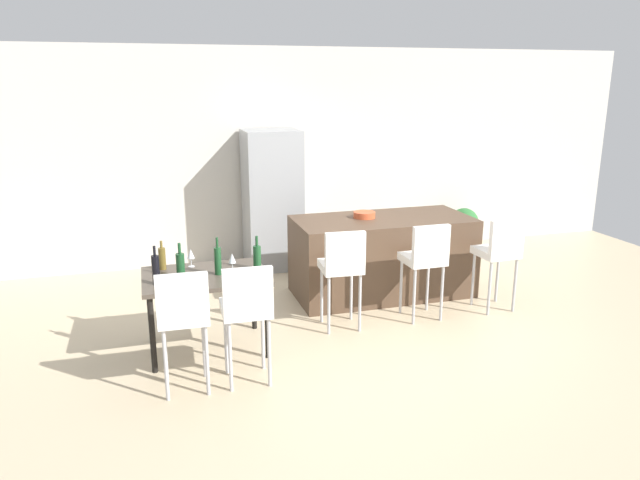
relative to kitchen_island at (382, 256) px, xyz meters
name	(u,v)px	position (x,y,z in m)	size (l,w,h in m)	color
ground_plane	(373,322)	(-0.42, -0.80, -0.46)	(10.00, 10.00, 0.00)	#C6B28E
back_wall	(306,155)	(-0.42, 1.86, 0.99)	(10.00, 0.12, 2.90)	beige
kitchen_island	(382,256)	(0.00, 0.00, 0.00)	(2.05, 0.96, 0.92)	#4C3828
bar_chair_left	(342,264)	(-0.79, -0.86, 0.24)	(0.43, 0.43, 1.05)	white
bar_chair_middle	(425,256)	(0.12, -0.86, 0.24)	(0.41, 0.41, 1.05)	white
bar_chair_right	(500,249)	(1.01, -0.86, 0.24)	(0.41, 0.41, 1.05)	white
dining_table	(206,283)	(-2.15, -0.94, 0.20)	(1.13, 0.81, 0.74)	#4C4238
dining_chair_near	(183,312)	(-2.40, -1.70, 0.24)	(0.41, 0.41, 1.05)	white
dining_chair_far	(247,305)	(-1.89, -1.70, 0.24)	(0.41, 0.41, 1.05)	white
wine_bottle_far	(257,257)	(-1.65, -0.91, 0.40)	(0.07, 0.07, 0.32)	#194723
wine_bottle_inner	(162,258)	(-2.51, -0.67, 0.39)	(0.07, 0.07, 0.28)	brown
wine_bottle_corner	(156,269)	(-2.58, -1.08, 0.42)	(0.07, 0.07, 0.35)	black
wine_bottle_right	(180,265)	(-2.36, -0.95, 0.40)	(0.08, 0.08, 0.32)	#194723
wine_bottle_near	(218,260)	(-2.03, -0.97, 0.42)	(0.06, 0.06, 0.35)	#194723
wine_glass_left	(232,259)	(-1.89, -0.92, 0.40)	(0.07, 0.07, 0.17)	silver
wine_glass_middle	(191,254)	(-2.25, -0.66, 0.40)	(0.07, 0.07, 0.17)	silver
refrigerator	(272,200)	(-1.00, 1.42, 0.46)	(0.72, 0.68, 1.84)	#939699
fruit_bowl	(364,215)	(-0.20, 0.09, 0.50)	(0.25, 0.25, 0.07)	#C6512D
potted_plant	(464,225)	(1.90, 1.41, -0.09)	(0.43, 0.43, 0.63)	#38383D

